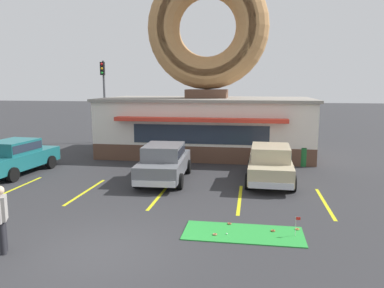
{
  "coord_description": "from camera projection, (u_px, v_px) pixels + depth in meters",
  "views": [
    {
      "loc": [
        3.67,
        -8.33,
        4.16
      ],
      "look_at": [
        1.52,
        5.0,
        2.0
      ],
      "focal_mm": 35.0,
      "sensor_mm": 36.0,
      "label": 1
    }
  ],
  "objects": [
    {
      "name": "mini_donut_mid_centre",
      "position": [
        229.0,
        224.0,
        11.16
      ],
      "size": [
        0.13,
        0.13,
        0.04
      ],
      "primitive_type": "torus",
      "color": "brown",
      "rests_on": "putting_mat"
    },
    {
      "name": "trash_bin",
      "position": [
        303.0,
        156.0,
        19.25
      ],
      "size": [
        0.57,
        0.57,
        0.97
      ],
      "color": "#1E662D",
      "rests_on": "ground"
    },
    {
      "name": "car_champagne",
      "position": [
        270.0,
        162.0,
        15.97
      ],
      "size": [
        2.07,
        4.6,
        1.6
      ],
      "color": "#BCAD89",
      "rests_on": "ground"
    },
    {
      "name": "pedestrian_leather_jacket_man",
      "position": [
        1.0,
        216.0,
        9.2
      ],
      "size": [
        0.38,
        0.54,
        1.72
      ],
      "color": "#232328",
      "rests_on": "ground"
    },
    {
      "name": "golf_ball",
      "position": [
        227.0,
        234.0,
        10.4
      ],
      "size": [
        0.04,
        0.04,
        0.04
      ],
      "primitive_type": "sphere",
      "color": "white",
      "rests_on": "putting_mat"
    },
    {
      "name": "parking_stripe_mid_right",
      "position": [
        325.0,
        203.0,
        13.24
      ],
      "size": [
        0.12,
        3.6,
        0.01
      ],
      "primitive_type": "cube",
      "color": "yellow",
      "rests_on": "ground"
    },
    {
      "name": "mini_donut_near_right",
      "position": [
        273.0,
        231.0,
        10.62
      ],
      "size": [
        0.13,
        0.13,
        0.04
      ],
      "primitive_type": "torus",
      "color": "brown",
      "rests_on": "putting_mat"
    },
    {
      "name": "parking_stripe_mid_left",
      "position": [
        160.0,
        195.0,
        14.19
      ],
      "size": [
        0.12,
        3.6,
        0.01
      ],
      "primitive_type": "cube",
      "color": "yellow",
      "rests_on": "ground"
    },
    {
      "name": "traffic_light_pole",
      "position": [
        104.0,
        91.0,
        26.47
      ],
      "size": [
        0.28,
        0.47,
        5.8
      ],
      "color": "#595B60",
      "rests_on": "ground"
    },
    {
      "name": "mini_donut_near_left",
      "position": [
        215.0,
        234.0,
        10.36
      ],
      "size": [
        0.13,
        0.13,
        0.04
      ],
      "primitive_type": "torus",
      "color": "#A5724C",
      "rests_on": "putting_mat"
    },
    {
      "name": "donut_shop_building",
      "position": [
        207.0,
        91.0,
        22.21
      ],
      "size": [
        12.3,
        6.75,
        10.96
      ],
      "color": "brown",
      "rests_on": "ground"
    },
    {
      "name": "car_teal",
      "position": [
        15.0,
        156.0,
        17.44
      ],
      "size": [
        2.24,
        4.68,
        1.6
      ],
      "color": "#196066",
      "rests_on": "ground"
    },
    {
      "name": "putting_mat",
      "position": [
        243.0,
        233.0,
        10.52
      ],
      "size": [
        3.35,
        1.42,
        0.03
      ],
      "primitive_type": "cube",
      "color": "green",
      "rests_on": "ground"
    },
    {
      "name": "parking_stripe_left",
      "position": [
        86.0,
        191.0,
        14.66
      ],
      "size": [
        0.12,
        3.6,
        0.01
      ],
      "primitive_type": "cube",
      "color": "yellow",
      "rests_on": "ground"
    },
    {
      "name": "ground_plane",
      "position": [
        100.0,
        252.0,
        9.36
      ],
      "size": [
        160.0,
        160.0,
        0.0
      ],
      "primitive_type": "plane",
      "color": "#2D2D30"
    },
    {
      "name": "mini_donut_mid_left",
      "position": [
        297.0,
        229.0,
        10.74
      ],
      "size": [
        0.13,
        0.13,
        0.04
      ],
      "primitive_type": "torus",
      "color": "#D17F47",
      "rests_on": "putting_mat"
    },
    {
      "name": "car_grey",
      "position": [
        164.0,
        161.0,
        16.26
      ],
      "size": [
        2.14,
        4.64,
        1.6
      ],
      "color": "slate",
      "rests_on": "ground"
    },
    {
      "name": "parking_stripe_far_left",
      "position": [
        16.0,
        188.0,
        15.14
      ],
      "size": [
        0.12,
        3.6,
        0.01
      ],
      "primitive_type": "cube",
      "color": "yellow",
      "rests_on": "ground"
    },
    {
      "name": "putting_flag_pin",
      "position": [
        297.0,
        222.0,
        10.24
      ],
      "size": [
        0.13,
        0.01,
        0.55
      ],
      "color": "silver",
      "rests_on": "putting_mat"
    },
    {
      "name": "parking_stripe_centre",
      "position": [
        240.0,
        199.0,
        13.72
      ],
      "size": [
        0.12,
        3.6,
        0.01
      ],
      "primitive_type": "cube",
      "color": "yellow",
      "rests_on": "ground"
    }
  ]
}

